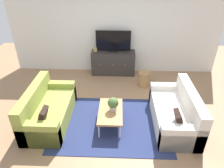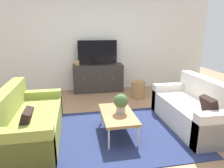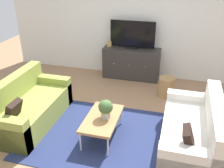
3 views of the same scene
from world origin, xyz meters
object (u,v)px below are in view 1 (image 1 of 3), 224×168
at_px(couch_right_side, 177,113).
at_px(flat_screen_tv, 113,41).
at_px(couch_left_side, 47,110).
at_px(potted_plant, 113,104).
at_px(tv_console, 113,63).
at_px(mantel_clock, 95,49).
at_px(coffee_table, 110,112).
at_px(wicker_basket, 144,79).

relative_size(couch_right_side, flat_screen_tv, 1.61).
bearing_deg(couch_left_side, potted_plant, -2.38).
relative_size(couch_right_side, tv_console, 1.25).
height_order(flat_screen_tv, mantel_clock, flat_screen_tv).
distance_m(couch_left_side, flat_screen_tv, 2.88).
relative_size(coffee_table, tv_console, 0.68).
distance_m(couch_left_side, potted_plant, 1.50).
bearing_deg(couch_left_side, couch_right_side, 0.00).
bearing_deg(tv_console, couch_right_side, -58.29).
bearing_deg(wicker_basket, mantel_clock, 153.08).
relative_size(mantel_clock, wicker_basket, 0.31).
bearing_deg(couch_right_side, potted_plant, -177.48).
relative_size(couch_right_side, wicker_basket, 4.00).
relative_size(tv_console, wicker_basket, 3.20).
relative_size(flat_screen_tv, wicker_basket, 2.48).
bearing_deg(wicker_basket, potted_plant, -116.23).
bearing_deg(flat_screen_tv, mantel_clock, -177.92).
height_order(potted_plant, flat_screen_tv, flat_screen_tv).
xyz_separation_m(couch_left_side, coffee_table, (1.42, -0.08, 0.06)).
relative_size(couch_right_side, potted_plant, 5.41).
bearing_deg(mantel_clock, flat_screen_tv, 2.08).
bearing_deg(couch_left_side, tv_console, 59.55).
distance_m(tv_console, wicker_basket, 1.19).
distance_m(couch_right_side, coffee_table, 1.45).
bearing_deg(mantel_clock, coffee_table, -76.76).
xyz_separation_m(coffee_table, mantel_clock, (-0.58, 2.45, 0.46)).
height_order(couch_left_side, flat_screen_tv, flat_screen_tv).
xyz_separation_m(couch_left_side, wicker_basket, (2.31, 1.63, -0.07)).
distance_m(coffee_table, wicker_basket, 1.93).
bearing_deg(potted_plant, tv_console, 91.86).
bearing_deg(potted_plant, couch_left_side, 177.62).
xyz_separation_m(couch_right_side, flat_screen_tv, (-1.47, 2.39, 0.79)).
bearing_deg(coffee_table, couch_left_side, 176.96).
xyz_separation_m(couch_left_side, couch_right_side, (2.86, 0.00, 0.00)).
xyz_separation_m(potted_plant, tv_console, (-0.08, 2.44, -0.18)).
xyz_separation_m(tv_console, mantel_clock, (-0.55, 0.00, 0.44)).
relative_size(couch_right_side, mantel_clock, 12.95).
height_order(couch_left_side, mantel_clock, mantel_clock).
xyz_separation_m(coffee_table, tv_console, (-0.02, 2.45, 0.03)).
distance_m(flat_screen_tv, mantel_clock, 0.61).
bearing_deg(couch_left_side, coffee_table, -3.04).
bearing_deg(couch_right_side, flat_screen_tv, 121.50).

